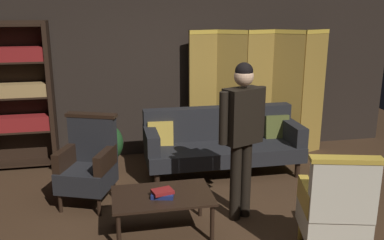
{
  "coord_description": "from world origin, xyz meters",
  "views": [
    {
      "loc": [
        -0.95,
        -3.89,
        2.27
      ],
      "look_at": [
        0.0,
        0.8,
        0.95
      ],
      "focal_mm": 39.71,
      "sensor_mm": 36.0,
      "label": 1
    }
  ],
  "objects_px": {
    "book_navy_cloth": "(163,195)",
    "book_red_leather": "(163,191)",
    "bookshelf": "(19,94)",
    "standing_figure": "(242,127)",
    "velvet_couch": "(222,141)",
    "potted_plant": "(106,147)",
    "armchair_wing_left": "(88,163)",
    "armchair_gilt_accent": "(336,209)",
    "coffee_table": "(162,199)",
    "folding_screen": "(259,91)"
  },
  "relations": [
    {
      "from": "bookshelf",
      "to": "velvet_couch",
      "type": "bearing_deg",
      "value": -15.39
    },
    {
      "from": "potted_plant",
      "to": "standing_figure",
      "type": "bearing_deg",
      "value": -45.3
    },
    {
      "from": "coffee_table",
      "to": "potted_plant",
      "type": "distance_m",
      "value": 1.67
    },
    {
      "from": "velvet_couch",
      "to": "armchair_gilt_accent",
      "type": "distance_m",
      "value": 2.26
    },
    {
      "from": "velvet_couch",
      "to": "potted_plant",
      "type": "relative_size",
      "value": 2.86
    },
    {
      "from": "book_red_leather",
      "to": "bookshelf",
      "type": "bearing_deg",
      "value": 126.54
    },
    {
      "from": "bookshelf",
      "to": "armchair_gilt_accent",
      "type": "height_order",
      "value": "bookshelf"
    },
    {
      "from": "coffee_table",
      "to": "book_navy_cloth",
      "type": "xyz_separation_m",
      "value": [
        -0.0,
        -0.05,
        0.07
      ]
    },
    {
      "from": "standing_figure",
      "to": "folding_screen",
      "type": "bearing_deg",
      "value": 65.3
    },
    {
      "from": "velvet_couch",
      "to": "armchair_gilt_accent",
      "type": "bearing_deg",
      "value": -78.5
    },
    {
      "from": "coffee_table",
      "to": "standing_figure",
      "type": "distance_m",
      "value": 1.1
    },
    {
      "from": "book_red_leather",
      "to": "armchair_wing_left",
      "type": "bearing_deg",
      "value": 129.28
    },
    {
      "from": "bookshelf",
      "to": "book_navy_cloth",
      "type": "distance_m",
      "value": 2.89
    },
    {
      "from": "velvet_couch",
      "to": "potted_plant",
      "type": "xyz_separation_m",
      "value": [
        -1.56,
        0.12,
        -0.03
      ]
    },
    {
      "from": "armchair_gilt_accent",
      "to": "book_red_leather",
      "type": "bearing_deg",
      "value": 154.87
    },
    {
      "from": "velvet_couch",
      "to": "standing_figure",
      "type": "xyz_separation_m",
      "value": [
        -0.15,
        -1.31,
        0.57
      ]
    },
    {
      "from": "book_red_leather",
      "to": "potted_plant",
      "type": "bearing_deg",
      "value": 108.13
    },
    {
      "from": "standing_figure",
      "to": "book_red_leather",
      "type": "distance_m",
      "value": 1.05
    },
    {
      "from": "armchair_gilt_accent",
      "to": "book_navy_cloth",
      "type": "bearing_deg",
      "value": 154.87
    },
    {
      "from": "book_navy_cloth",
      "to": "folding_screen",
      "type": "bearing_deg",
      "value": 50.68
    },
    {
      "from": "armchair_wing_left",
      "to": "bookshelf",
      "type": "bearing_deg",
      "value": 124.59
    },
    {
      "from": "armchair_wing_left",
      "to": "standing_figure",
      "type": "bearing_deg",
      "value": -23.24
    },
    {
      "from": "bookshelf",
      "to": "velvet_couch",
      "type": "height_order",
      "value": "bookshelf"
    },
    {
      "from": "bookshelf",
      "to": "book_navy_cloth",
      "type": "relative_size",
      "value": 9.4
    },
    {
      "from": "bookshelf",
      "to": "book_navy_cloth",
      "type": "bearing_deg",
      "value": -53.46
    },
    {
      "from": "velvet_couch",
      "to": "book_navy_cloth",
      "type": "distance_m",
      "value": 1.83
    },
    {
      "from": "standing_figure",
      "to": "potted_plant",
      "type": "height_order",
      "value": "standing_figure"
    },
    {
      "from": "potted_plant",
      "to": "folding_screen",
      "type": "bearing_deg",
      "value": 12.67
    },
    {
      "from": "coffee_table",
      "to": "standing_figure",
      "type": "height_order",
      "value": "standing_figure"
    },
    {
      "from": "velvet_couch",
      "to": "book_navy_cloth",
      "type": "xyz_separation_m",
      "value": [
        -1.02,
        -1.52,
        -0.01
      ]
    },
    {
      "from": "armchair_wing_left",
      "to": "book_red_leather",
      "type": "xyz_separation_m",
      "value": [
        0.74,
        -0.91,
        -0.01
      ]
    },
    {
      "from": "book_navy_cloth",
      "to": "book_red_leather",
      "type": "relative_size",
      "value": 1.09
    },
    {
      "from": "armchair_gilt_accent",
      "to": "potted_plant",
      "type": "distance_m",
      "value": 3.07
    },
    {
      "from": "armchair_gilt_accent",
      "to": "coffee_table",
      "type": "bearing_deg",
      "value": 153.14
    },
    {
      "from": "armchair_wing_left",
      "to": "book_red_leather",
      "type": "height_order",
      "value": "armchair_wing_left"
    },
    {
      "from": "folding_screen",
      "to": "bookshelf",
      "type": "distance_m",
      "value": 3.44
    },
    {
      "from": "coffee_table",
      "to": "book_navy_cloth",
      "type": "height_order",
      "value": "book_navy_cloth"
    },
    {
      "from": "folding_screen",
      "to": "coffee_table",
      "type": "height_order",
      "value": "folding_screen"
    },
    {
      "from": "bookshelf",
      "to": "armchair_wing_left",
      "type": "relative_size",
      "value": 1.97
    },
    {
      "from": "standing_figure",
      "to": "book_navy_cloth",
      "type": "distance_m",
      "value": 1.07
    },
    {
      "from": "armchair_gilt_accent",
      "to": "book_red_leather",
      "type": "height_order",
      "value": "armchair_gilt_accent"
    },
    {
      "from": "bookshelf",
      "to": "standing_figure",
      "type": "bearing_deg",
      "value": -38.81
    },
    {
      "from": "coffee_table",
      "to": "book_red_leather",
      "type": "xyz_separation_m",
      "value": [
        -0.0,
        -0.05,
        0.1
      ]
    },
    {
      "from": "potted_plant",
      "to": "armchair_gilt_accent",
      "type": "bearing_deg",
      "value": -49.21
    },
    {
      "from": "folding_screen",
      "to": "armchair_wing_left",
      "type": "relative_size",
      "value": 2.04
    },
    {
      "from": "bookshelf",
      "to": "armchair_wing_left",
      "type": "xyz_separation_m",
      "value": [
        0.94,
        -1.36,
        -0.57
      ]
    },
    {
      "from": "velvet_couch",
      "to": "book_navy_cloth",
      "type": "relative_size",
      "value": 9.72
    },
    {
      "from": "potted_plant",
      "to": "book_red_leather",
      "type": "relative_size",
      "value": 3.69
    },
    {
      "from": "coffee_table",
      "to": "book_red_leather",
      "type": "distance_m",
      "value": 0.12
    },
    {
      "from": "book_navy_cloth",
      "to": "book_red_leather",
      "type": "distance_m",
      "value": 0.04
    }
  ]
}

